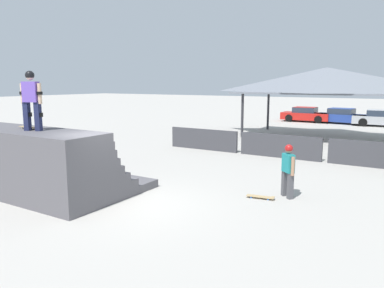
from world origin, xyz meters
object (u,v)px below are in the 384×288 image
(skateboard_on_ground, at_px, (261,197))
(parked_car_silver, at_px, (382,119))
(parked_car_blue, at_px, (342,116))
(parked_car_red, at_px, (306,115))
(skater_on_deck, at_px, (31,97))
(bystander_walking, at_px, (288,166))
(skateboard_on_deck, at_px, (29,127))

(skateboard_on_ground, xyz_separation_m, parked_car_silver, (1.18, 22.40, 0.54))
(parked_car_blue, bearing_deg, parked_car_red, -173.48)
(skater_on_deck, xyz_separation_m, bystander_walking, (6.19, 3.99, -2.05))
(skateboard_on_deck, relative_size, bystander_walking, 0.51)
(parked_car_silver, bearing_deg, parked_car_red, 173.38)
(skateboard_on_deck, bearing_deg, parked_car_silver, 80.86)
(skater_on_deck, xyz_separation_m, parked_car_silver, (6.77, 25.85, -2.38))
(bystander_walking, height_order, parked_car_blue, bystander_walking)
(parked_car_blue, bearing_deg, parked_car_silver, -2.21)
(bystander_walking, relative_size, parked_car_red, 0.39)
(skateboard_on_ground, xyz_separation_m, parked_car_blue, (-1.82, 22.84, 0.54))
(skateboard_on_ground, relative_size, parked_car_silver, 0.19)
(skateboard_on_ground, xyz_separation_m, parked_car_red, (-4.81, 22.81, 0.54))
(bystander_walking, relative_size, skateboard_on_ground, 1.90)
(skateboard_on_deck, distance_m, parked_car_red, 26.16)
(parked_car_red, xyz_separation_m, parked_car_silver, (5.99, -0.41, 0.00))
(skater_on_deck, bearing_deg, parked_car_silver, 56.67)
(parked_car_silver, bearing_deg, skateboard_on_deck, -108.40)
(skateboard_on_ground, relative_size, parked_car_red, 0.21)
(skater_on_deck, relative_size, bystander_walking, 1.06)
(skateboard_on_deck, distance_m, bystander_walking, 7.74)
(bystander_walking, distance_m, parked_car_red, 22.92)
(skateboard_on_deck, bearing_deg, bystander_walking, 36.49)
(skateboard_on_deck, relative_size, parked_car_blue, 0.19)
(skateboard_on_ground, height_order, parked_car_red, parked_car_red)
(bystander_walking, xyz_separation_m, skateboard_on_ground, (-0.59, -0.54, -0.88))
(skateboard_on_ground, bearing_deg, skateboard_on_deck, -160.28)
(bystander_walking, relative_size, parked_car_blue, 0.37)
(skater_on_deck, height_order, bystander_walking, skater_on_deck)
(skater_on_deck, distance_m, bystander_walking, 7.64)
(parked_car_silver, bearing_deg, bystander_walking, -94.24)
(bystander_walking, distance_m, parked_car_silver, 21.87)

